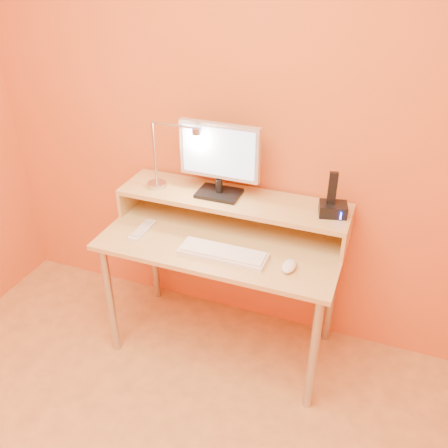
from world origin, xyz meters
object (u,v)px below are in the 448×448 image
at_px(phone_dock, 333,209).
at_px(remote_control, 142,230).
at_px(lamp_base, 157,185).
at_px(keyboard, 223,254).
at_px(monitor_panel, 219,151).
at_px(mouse, 289,266).

distance_m(phone_dock, remote_control, 0.96).
xyz_separation_m(lamp_base, remote_control, (0.01, -0.21, -0.16)).
distance_m(lamp_base, keyboard, 0.57).
xyz_separation_m(phone_dock, remote_control, (-0.91, -0.24, -0.18)).
bearing_deg(keyboard, monitor_panel, 113.77).
height_order(phone_dock, mouse, phone_dock).
xyz_separation_m(lamp_base, phone_dock, (0.92, 0.03, 0.02)).
distance_m(mouse, remote_control, 0.79).
height_order(monitor_panel, lamp_base, monitor_panel).
distance_m(keyboard, remote_control, 0.47).
relative_size(lamp_base, remote_control, 0.50).
relative_size(mouse, remote_control, 0.56).
bearing_deg(lamp_base, monitor_panel, 6.66).
bearing_deg(mouse, keyboard, -175.84).
bearing_deg(lamp_base, phone_dock, 1.86).
bearing_deg(phone_dock, keyboard, -160.16).
relative_size(monitor_panel, keyboard, 0.98).
distance_m(monitor_panel, phone_dock, 0.62).
relative_size(monitor_panel, mouse, 3.75).
bearing_deg(mouse, monitor_panel, 149.72).
xyz_separation_m(keyboard, mouse, (0.32, 0.01, 0.01)).
relative_size(lamp_base, phone_dock, 0.77).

